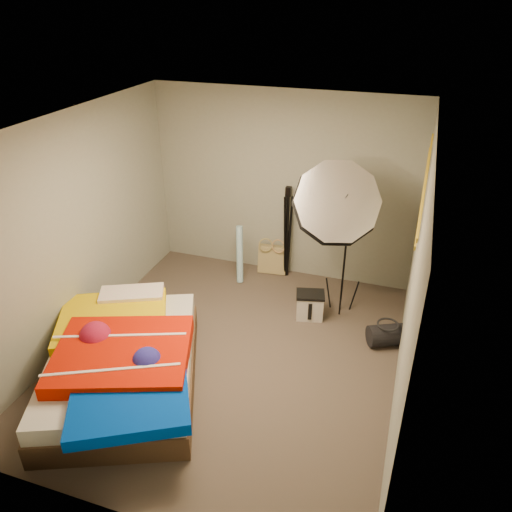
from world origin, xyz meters
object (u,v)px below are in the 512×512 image
at_px(camera_case, 310,306).
at_px(bed, 123,362).
at_px(tote_bag, 273,259).
at_px(duffel_bag, 386,335).
at_px(wrapping_roll, 240,254).
at_px(photo_umbrella, 336,204).
at_px(camera_tripod, 287,226).

bearing_deg(camera_case, bed, -144.42).
xyz_separation_m(tote_bag, camera_case, (0.75, -0.92, -0.04)).
xyz_separation_m(duffel_bag, bed, (-2.43, -1.50, 0.17)).
height_order(tote_bag, wrapping_roll, wrapping_roll).
bearing_deg(photo_umbrella, duffel_bag, -26.26).
xyz_separation_m(tote_bag, bed, (-0.75, -2.65, 0.10)).
bearing_deg(camera_case, photo_umbrella, 18.09).
bearing_deg(duffel_bag, camera_case, 139.83).
bearing_deg(tote_bag, camera_tripod, -14.20).
height_order(camera_case, camera_tripod, camera_tripod).
bearing_deg(wrapping_roll, photo_umbrella, -18.79).
bearing_deg(camera_case, wrapping_roll, 139.13).
bearing_deg(duffel_bag, tote_bag, 119.77).
height_order(camera_case, bed, bed).
bearing_deg(photo_umbrella, wrapping_roll, 161.21).
relative_size(duffel_bag, bed, 0.17).
height_order(tote_bag, duffel_bag, tote_bag).
distance_m(tote_bag, camera_tripod, 0.59).
bearing_deg(tote_bag, photo_umbrella, -45.84).
height_order(wrapping_roll, camera_tripod, camera_tripod).
relative_size(photo_umbrella, camera_tripod, 1.57).
relative_size(tote_bag, camera_case, 1.26).
xyz_separation_m(duffel_bag, camera_tripod, (-1.48, 1.13, 0.63)).
distance_m(duffel_bag, camera_tripod, 1.96).
bearing_deg(photo_umbrella, tote_bag, 140.01).
relative_size(tote_bag, wrapping_roll, 0.50).
xyz_separation_m(camera_case, photo_umbrella, (0.20, 0.12, 1.31)).
bearing_deg(camera_tripod, duffel_bag, -37.34).
distance_m(duffel_bag, photo_umbrella, 1.57).
relative_size(bed, photo_umbrella, 1.16).
bearing_deg(camera_tripod, photo_umbrella, -45.89).
height_order(bed, camera_tripod, camera_tripod).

